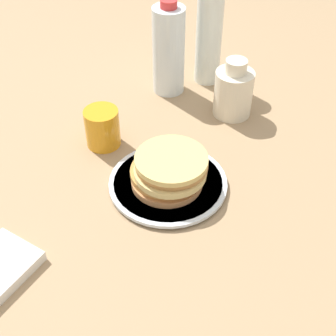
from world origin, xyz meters
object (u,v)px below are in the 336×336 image
(cream_jug, at_px, (234,91))
(pancake_stack, at_px, (169,170))
(water_bottle_near, at_px, (209,36))
(plate, at_px, (168,183))
(juice_glass, at_px, (102,128))
(water_bottle_mid, at_px, (169,50))

(cream_jug, bearing_deg, pancake_stack, -169.51)
(cream_jug, relative_size, water_bottle_near, 0.55)
(plate, bearing_deg, juice_glass, 87.57)
(pancake_stack, bearing_deg, juice_glass, 87.59)
(cream_jug, bearing_deg, water_bottle_mid, 96.53)
(water_bottle_near, bearing_deg, pancake_stack, -152.62)
(pancake_stack, bearing_deg, plate, 88.63)
(cream_jug, distance_m, water_bottle_mid, 0.19)
(pancake_stack, xyz_separation_m, water_bottle_near, (0.36, 0.19, 0.08))
(juice_glass, bearing_deg, pancake_stack, -92.41)
(plate, distance_m, pancake_stack, 0.04)
(pancake_stack, distance_m, water_bottle_near, 0.42)
(pancake_stack, distance_m, water_bottle_mid, 0.36)
(juice_glass, distance_m, water_bottle_near, 0.36)
(pancake_stack, height_order, juice_glass, juice_glass)
(juice_glass, xyz_separation_m, water_bottle_mid, (0.26, 0.04, 0.07))
(plate, relative_size, juice_glass, 2.73)
(water_bottle_mid, bearing_deg, cream_jug, -83.47)
(cream_jug, relative_size, water_bottle_mid, 0.60)
(cream_jug, height_order, water_bottle_near, water_bottle_near)
(plate, xyz_separation_m, water_bottle_mid, (0.26, 0.23, 0.10))
(juice_glass, bearing_deg, cream_jug, -27.24)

